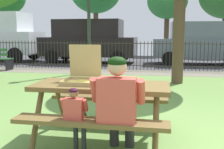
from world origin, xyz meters
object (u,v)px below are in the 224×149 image
pizza_box_open (82,76)px  far_tree_center (167,1)px  adult_at_table (118,103)px  parked_car_center (89,40)px  parked_car_right (201,43)px  child_at_table (76,114)px  picnic_table_foreground (101,97)px  pizza_slice_on_table (113,83)px

pizza_box_open → far_tree_center: size_ratio=0.11×
pizza_box_open → adult_at_table: (0.57, -0.57, -0.21)m
pizza_box_open → far_tree_center: (1.71, 15.20, 2.65)m
adult_at_table → parked_car_center: parked_car_center is taller
far_tree_center → parked_car_right: bearing=-76.7°
child_at_table → far_tree_center: size_ratio=0.17×
picnic_table_foreground → adult_at_table: 0.59m
picnic_table_foreground → parked_car_right: (2.78, 9.57, 0.41)m
parked_car_center → parked_car_right: parked_car_center is taller
pizza_box_open → parked_car_center: bearing=103.2°
pizza_box_open → adult_at_table: 0.83m
pizza_box_open → parked_car_center: 9.77m
pizza_slice_on_table → child_at_table: size_ratio=0.33×
pizza_box_open → parked_car_right: bearing=72.2°
pizza_box_open → parked_car_center: (-2.23, 9.51, 0.23)m
pizza_slice_on_table → parked_car_center: (-2.65, 9.53, 0.32)m
child_at_table → parked_car_center: bearing=102.8°
adult_at_table → parked_car_right: parked_car_right is taller
parked_car_center → far_tree_center: far_tree_center is taller
parked_car_center → far_tree_center: size_ratio=0.98×
pizza_box_open → far_tree_center: bearing=83.6°
far_tree_center → child_at_table: bearing=-95.9°
pizza_box_open → parked_car_right: parked_car_right is taller
adult_at_table → parked_car_right: size_ratio=0.27×
pizza_slice_on_table → picnic_table_foreground: bearing=-164.6°
far_tree_center → pizza_slice_on_table: bearing=-94.8°
pizza_slice_on_table → far_tree_center: size_ratio=0.06×
child_at_table → parked_car_center: size_ratio=0.18×
child_at_table → pizza_slice_on_table: bearing=58.5°
pizza_slice_on_table → parked_car_right: (2.63, 9.53, 0.23)m
picnic_table_foreground → far_tree_center: size_ratio=0.39×
picnic_table_foreground → far_tree_center: bearing=84.6°
adult_at_table → far_tree_center: (1.13, 15.77, 2.86)m
pizza_box_open → pizza_slice_on_table: (0.42, -0.02, -0.09)m
parked_car_center → far_tree_center: 7.33m
parked_car_center → pizza_slice_on_table: bearing=-74.5°
pizza_slice_on_table → child_at_table: (-0.35, -0.57, -0.27)m
pizza_box_open → adult_at_table: size_ratio=0.43×
pizza_slice_on_table → parked_car_right: bearing=74.6°
parked_car_center → picnic_table_foreground: bearing=-75.4°
picnic_table_foreground → child_at_table: bearing=-110.8°
parked_car_right → far_tree_center: size_ratio=0.93×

